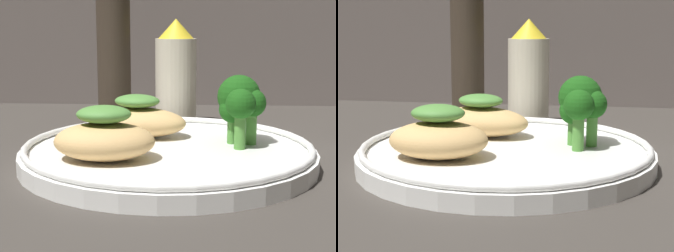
{
  "view_description": "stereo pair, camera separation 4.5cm",
  "coord_description": "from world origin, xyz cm",
  "views": [
    {
      "loc": [
        2.44,
        -44.62,
        12.24
      ],
      "look_at": [
        0.0,
        0.0,
        3.4
      ],
      "focal_mm": 55.0,
      "sensor_mm": 36.0,
      "label": 1
    },
    {
      "loc": [
        6.96,
        -44.14,
        12.24
      ],
      "look_at": [
        0.0,
        0.0,
        3.4
      ],
      "focal_mm": 55.0,
      "sensor_mm": 36.0,
      "label": 2
    }
  ],
  "objects": [
    {
      "name": "sauce_bottle",
      "position": [
        0.36,
        17.42,
        6.18
      ],
      "size": [
        4.96,
        4.96,
        12.92
      ],
      "color": "beige",
      "rests_on": "ground_plane"
    },
    {
      "name": "pepper_grinder",
      "position": [
        -7.5,
        17.42,
        9.04
      ],
      "size": [
        4.04,
        4.04,
        19.5
      ],
      "color": "#382D23",
      "rests_on": "ground_plane"
    },
    {
      "name": "grilled_meat_front",
      "position": [
        -4.94,
        -4.25,
        3.2
      ],
      "size": [
        8.27,
        6.22,
        4.47
      ],
      "color": "tan",
      "rests_on": "plate"
    },
    {
      "name": "broccoli_bunch",
      "position": [
        6.5,
        2.1,
        5.24
      ],
      "size": [
        4.42,
        5.67,
        6.32
      ],
      "color": "#4C8E38",
      "rests_on": "plate"
    },
    {
      "name": "plate",
      "position": [
        0.0,
        0.0,
        0.99
      ],
      "size": [
        26.2,
        26.2,
        2.0
      ],
      "color": "white",
      "rests_on": "ground_plane"
    },
    {
      "name": "ground_plane",
      "position": [
        0.0,
        0.0,
        -0.5
      ],
      "size": [
        180.0,
        180.0,
        1.0
      ],
      "primitive_type": "cube",
      "color": "#3D3833"
    },
    {
      "name": "grilled_meat_middle",
      "position": [
        -3.29,
        4.87,
        3.07
      ],
      "size": [
        10.8,
        7.62,
        4.14
      ],
      "color": "tan",
      "rests_on": "plate"
    }
  ]
}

